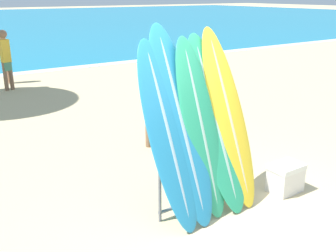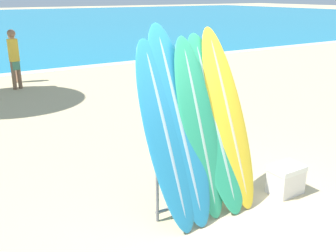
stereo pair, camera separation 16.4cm
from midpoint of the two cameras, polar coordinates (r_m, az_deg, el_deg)
name	(u,v)px [view 2 (the right image)]	position (r m, az deg, el deg)	size (l,w,h in m)	color
ground_plane	(235,214)	(5.32, 10.57, -12.43)	(160.00, 160.00, 0.00)	#CCB789
surfboard_rack	(201,174)	(5.19, 5.68, -6.98)	(1.37, 0.04, 0.89)	slate
surfboard_slot_0	(165,134)	(4.73, 0.57, -1.21)	(0.53, 1.11, 2.22)	teal
surfboard_slot_1	(179,123)	(4.86, 2.56, 0.37)	(0.58, 1.18, 2.39)	teal
surfboard_slot_2	(199,127)	(4.99, 5.46, -0.18)	(0.51, 0.93, 2.23)	#289E70
surfboard_slot_3	(215,122)	(5.18, 7.70, 0.50)	(0.60, 1.10, 2.24)	#289E70
surfboard_slot_4	(228,117)	(5.31, 9.57, 1.29)	(0.53, 1.09, 2.31)	yellow
person_mid_beach	(154,97)	(7.01, -1.35, 4.21)	(0.24, 0.29, 1.77)	#846047
person_far_left	(14,56)	(13.42, -21.17, 9.48)	(0.26, 0.25, 1.55)	#A87A5B
person_far_right	(14,57)	(12.43, -21.08, 9.32)	(0.29, 0.23, 1.74)	#846047
cooler_box	(286,179)	(5.90, 17.51, -7.39)	(0.47, 0.35, 0.42)	silver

